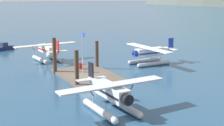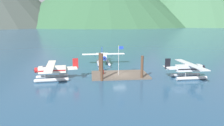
{
  "view_description": "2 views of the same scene",
  "coord_description": "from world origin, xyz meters",
  "px_view_note": "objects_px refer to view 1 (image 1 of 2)",
  "views": [
    {
      "loc": [
        36.27,
        -15.69,
        10.4
      ],
      "look_at": [
        0.93,
        3.1,
        1.7
      ],
      "focal_mm": 49.4,
      "sensor_mm": 36.0,
      "label": 1
    },
    {
      "loc": [
        -5.57,
        -38.9,
        10.39
      ],
      "look_at": [
        -1.44,
        0.78,
        2.4
      ],
      "focal_mm": 33.06,
      "sensor_mm": 36.0,
      "label": 2
    }
  ],
  "objects_px": {
    "flagpole": "(83,48)",
    "seaplane_cream_port_aft": "(47,51)",
    "boat_navy_open_sw": "(3,48)",
    "fuel_drum": "(81,66)",
    "seaplane_silver_stbd_aft": "(111,95)",
    "seaplane_white_bow_left": "(149,54)"
  },
  "relations": [
    {
      "from": "flagpole",
      "to": "boat_navy_open_sw",
      "type": "relative_size",
      "value": 1.26
    },
    {
      "from": "seaplane_silver_stbd_aft",
      "to": "seaplane_cream_port_aft",
      "type": "bearing_deg",
      "value": 176.9
    },
    {
      "from": "flagpole",
      "to": "fuel_drum",
      "type": "relative_size",
      "value": 6.51
    },
    {
      "from": "boat_navy_open_sw",
      "to": "flagpole",
      "type": "bearing_deg",
      "value": 12.48
    },
    {
      "from": "seaplane_cream_port_aft",
      "to": "boat_navy_open_sw",
      "type": "bearing_deg",
      "value": -161.64
    },
    {
      "from": "seaplane_white_bow_left",
      "to": "boat_navy_open_sw",
      "type": "distance_m",
      "value": 30.23
    },
    {
      "from": "fuel_drum",
      "to": "boat_navy_open_sw",
      "type": "relative_size",
      "value": 0.19
    },
    {
      "from": "seaplane_white_bow_left",
      "to": "seaplane_silver_stbd_aft",
      "type": "bearing_deg",
      "value": -44.23
    },
    {
      "from": "seaplane_white_bow_left",
      "to": "boat_navy_open_sw",
      "type": "bearing_deg",
      "value": -143.44
    },
    {
      "from": "fuel_drum",
      "to": "seaplane_cream_port_aft",
      "type": "height_order",
      "value": "seaplane_cream_port_aft"
    },
    {
      "from": "fuel_drum",
      "to": "seaplane_cream_port_aft",
      "type": "xyz_separation_m",
      "value": [
        -9.19,
        -2.16,
        0.84
      ]
    },
    {
      "from": "seaplane_white_bow_left",
      "to": "seaplane_cream_port_aft",
      "type": "xyz_separation_m",
      "value": [
        -10.09,
        -13.29,
        0.0
      ]
    },
    {
      "from": "seaplane_white_bow_left",
      "to": "boat_navy_open_sw",
      "type": "height_order",
      "value": "seaplane_white_bow_left"
    },
    {
      "from": "seaplane_cream_port_aft",
      "to": "fuel_drum",
      "type": "bearing_deg",
      "value": 13.2
    },
    {
      "from": "fuel_drum",
      "to": "seaplane_silver_stbd_aft",
      "type": "height_order",
      "value": "seaplane_silver_stbd_aft"
    },
    {
      "from": "fuel_drum",
      "to": "seaplane_silver_stbd_aft",
      "type": "xyz_separation_m",
      "value": [
        15.96,
        -3.52,
        0.84
      ]
    },
    {
      "from": "boat_navy_open_sw",
      "to": "seaplane_cream_port_aft",
      "type": "bearing_deg",
      "value": 18.36
    },
    {
      "from": "seaplane_silver_stbd_aft",
      "to": "seaplane_cream_port_aft",
      "type": "height_order",
      "value": "same"
    },
    {
      "from": "flagpole",
      "to": "fuel_drum",
      "type": "bearing_deg",
      "value": 163.05
    },
    {
      "from": "flagpole",
      "to": "seaplane_cream_port_aft",
      "type": "height_order",
      "value": "flagpole"
    },
    {
      "from": "seaplane_cream_port_aft",
      "to": "boat_navy_open_sw",
      "type": "relative_size",
      "value": 2.3
    },
    {
      "from": "fuel_drum",
      "to": "seaplane_cream_port_aft",
      "type": "distance_m",
      "value": 9.47
    }
  ]
}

